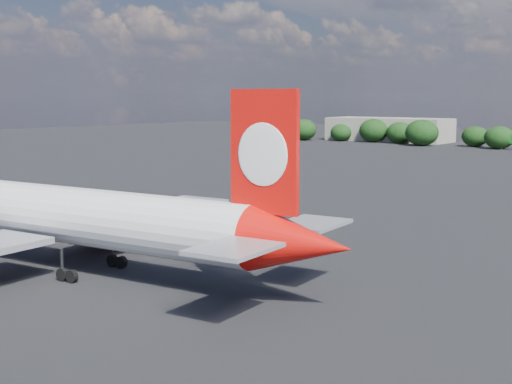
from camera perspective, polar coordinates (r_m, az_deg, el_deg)
The scene contains 4 objects.
ground at distance 104.90m, azimuth 9.15°, elevation -0.86°, with size 500.00×500.00×0.00m, color black.
qantas_airliner at distance 63.54m, azimuth -13.57°, elevation -2.08°, with size 48.70×46.37×15.88m.
terminal_building at distance 251.12m, azimuth 10.58°, elevation 4.93°, with size 42.00×16.00×8.00m.
highway_sign at distance 218.29m, azimuth 19.68°, elevation 4.00°, with size 6.00×0.30×4.50m.
Camera 1 is at (49.41, -31.26, 15.34)m, focal length 50.00 mm.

